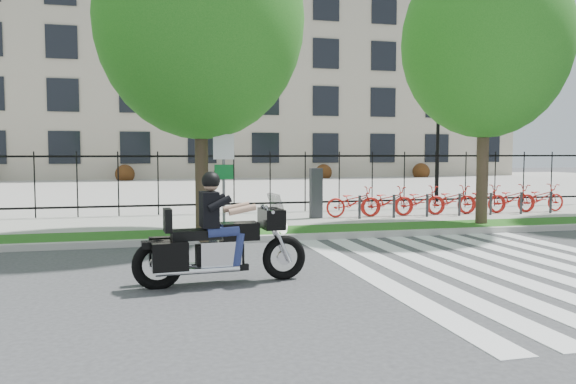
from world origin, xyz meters
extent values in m
plane|color=#353638|center=(0.00, 0.00, 0.00)|extent=(120.00, 120.00, 0.00)
cube|color=#A9A69F|center=(0.00, 4.10, 0.07)|extent=(60.00, 0.20, 0.15)
cube|color=#1D4D13|center=(0.00, 4.95, 0.07)|extent=(60.00, 1.50, 0.15)
cube|color=#A19F96|center=(0.00, 7.45, 0.07)|extent=(60.00, 3.50, 0.15)
cube|color=#A19F96|center=(0.00, 25.00, 0.05)|extent=(80.00, 34.00, 0.10)
cube|color=#A79B87|center=(0.00, 45.00, 10.00)|extent=(60.00, 20.00, 20.00)
cylinder|color=black|center=(10.00, 12.00, 2.00)|extent=(0.14, 0.14, 4.00)
cylinder|color=black|center=(10.00, 12.00, 3.90)|extent=(0.06, 0.70, 0.70)
sphere|color=white|center=(9.65, 12.00, 4.00)|extent=(0.36, 0.36, 0.36)
sphere|color=white|center=(10.35, 12.00, 4.00)|extent=(0.36, 0.36, 0.36)
cylinder|color=#37291E|center=(-0.21, 4.95, 1.98)|extent=(0.32, 0.32, 3.65)
ellipsoid|color=#166016|center=(-0.21, 4.95, 5.31)|extent=(5.01, 5.01, 5.76)
cylinder|color=#37291E|center=(7.52, 4.95, 1.96)|extent=(0.32, 0.32, 3.62)
ellipsoid|color=#166016|center=(7.52, 4.95, 5.13)|extent=(4.55, 4.55, 5.23)
cube|color=#2D2D33|center=(3.38, 7.20, 0.90)|extent=(0.35, 0.25, 1.50)
imported|color=red|center=(4.58, 7.20, 0.61)|extent=(1.75, 0.61, 0.92)
cylinder|color=#2D2D33|center=(4.58, 6.70, 0.50)|extent=(0.08, 0.08, 0.70)
imported|color=red|center=(5.68, 7.20, 0.61)|extent=(1.75, 0.61, 0.92)
cylinder|color=#2D2D33|center=(5.68, 6.70, 0.50)|extent=(0.08, 0.08, 0.70)
imported|color=red|center=(6.78, 7.20, 0.61)|extent=(1.75, 0.61, 0.92)
cylinder|color=#2D2D33|center=(6.78, 6.70, 0.50)|extent=(0.08, 0.08, 0.70)
imported|color=red|center=(7.88, 7.20, 0.61)|extent=(1.75, 0.61, 0.92)
cylinder|color=#2D2D33|center=(7.88, 6.70, 0.50)|extent=(0.08, 0.08, 0.70)
imported|color=red|center=(8.98, 7.20, 0.61)|extent=(1.75, 0.61, 0.92)
cylinder|color=#2D2D33|center=(8.98, 6.70, 0.50)|extent=(0.08, 0.08, 0.70)
imported|color=red|center=(10.08, 7.20, 0.61)|extent=(1.75, 0.61, 0.92)
cylinder|color=#2D2D33|center=(10.08, 6.70, 0.50)|extent=(0.08, 0.08, 0.70)
imported|color=red|center=(11.18, 7.20, 0.61)|extent=(1.75, 0.61, 0.92)
cylinder|color=#2D2D33|center=(11.18, 6.70, 0.50)|extent=(0.08, 0.08, 0.70)
cylinder|color=#59595B|center=(0.28, 4.60, 1.40)|extent=(0.07, 0.07, 2.50)
cube|color=white|center=(0.28, 4.56, 2.25)|extent=(0.50, 0.03, 0.60)
cube|color=#0C6626|center=(0.28, 4.56, 1.65)|extent=(0.45, 0.03, 0.35)
torus|color=black|center=(0.70, 0.11, 0.37)|extent=(0.75, 0.19, 0.75)
torus|color=black|center=(-1.35, -0.03, 0.37)|extent=(0.80, 0.22, 0.79)
cube|color=black|center=(0.49, 0.10, 1.03)|extent=(0.37, 0.62, 0.32)
cube|color=#26262B|center=(0.56, 0.10, 1.28)|extent=(0.20, 0.55, 0.33)
cube|color=silver|center=(-0.38, 0.03, 0.49)|extent=(0.67, 0.41, 0.43)
cube|color=black|center=(-0.05, 0.06, 0.84)|extent=(0.62, 0.41, 0.28)
cube|color=black|center=(-0.75, 0.01, 0.82)|extent=(0.78, 0.44, 0.15)
cube|color=black|center=(-1.19, -0.02, 1.06)|extent=(0.13, 0.37, 0.37)
cube|color=black|center=(-1.16, -0.35, 0.54)|extent=(0.55, 0.21, 0.43)
cube|color=black|center=(-1.21, 0.30, 0.54)|extent=(0.55, 0.21, 0.43)
cube|color=black|center=(-0.54, 0.02, 1.21)|extent=(0.29, 0.45, 0.56)
sphere|color=tan|center=(-0.51, 0.03, 1.62)|extent=(0.25, 0.25, 0.25)
sphere|color=black|center=(-0.51, 0.03, 1.67)|extent=(0.29, 0.29, 0.29)
camera|label=1|loc=(-1.44, -8.86, 2.11)|focal=35.00mm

